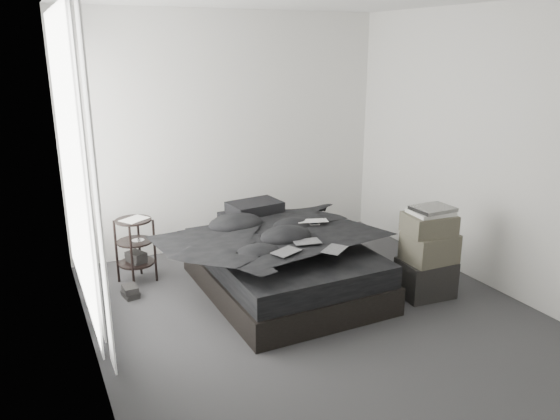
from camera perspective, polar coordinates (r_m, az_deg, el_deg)
name	(u,v)px	position (r m, az deg, el deg)	size (l,w,h in m)	color
floor	(321,319)	(4.74, 4.27, -11.28)	(3.60, 4.20, 0.01)	#353538
wall_back	(230,132)	(6.16, -5.29, 8.08)	(3.60, 0.01, 2.60)	white
wall_front	(559,261)	(2.76, 27.14, -4.80)	(3.60, 0.01, 2.60)	white
wall_left	(82,196)	(3.74, -19.99, 1.42)	(0.01, 4.20, 2.60)	white
wall_right	(494,151)	(5.40, 21.49, 5.77)	(0.01, 4.20, 2.60)	white
window_left	(70,162)	(4.61, -21.05, 4.71)	(0.02, 2.00, 2.30)	white
curtain_left	(78,170)	(4.62, -20.34, 3.93)	(0.06, 2.12, 2.48)	white
bed	(284,278)	(5.19, 0.37, -7.08)	(1.39, 1.84, 0.25)	black
mattress	(284,256)	(5.10, 0.38, -4.79)	(1.34, 1.79, 0.20)	black
duvet	(286,236)	(4.99, 0.61, -2.77)	(1.36, 1.57, 0.21)	black
pillow_lower	(249,219)	(5.64, -3.30, -0.94)	(0.55, 0.38, 0.13)	black
pillow_upper	(255,207)	(5.61, -2.66, 0.27)	(0.52, 0.36, 0.12)	black
laptop	(313,216)	(5.18, 3.52, -0.67)	(0.29, 0.19, 0.02)	silver
comic_a	(286,244)	(4.49, 0.67, -3.57)	(0.23, 0.15, 0.01)	black
comic_b	(307,234)	(4.71, 2.83, -2.49)	(0.23, 0.15, 0.01)	black
comic_c	(335,241)	(4.55, 5.76, -3.20)	(0.23, 0.15, 0.01)	black
side_stand	(136,251)	(5.48, -14.84, -4.19)	(0.34, 0.34, 0.63)	black
papers	(134,220)	(5.37, -14.96, -0.98)	(0.24, 0.18, 0.01)	white
floor_books	(130,291)	(5.26, -15.38, -8.17)	(0.12, 0.17, 0.12)	black
box_lower	(425,278)	(5.25, 14.95, -6.86)	(0.47, 0.36, 0.34)	black
box_mid	(430,247)	(5.13, 15.37, -3.77)	(0.44, 0.34, 0.26)	#524F41
box_upper	(429,224)	(5.06, 15.31, -1.40)	(0.41, 0.33, 0.18)	#524F41
art_book_white	(431,212)	(5.03, 15.49, -0.21)	(0.35, 0.28, 0.04)	silver
art_book_snake	(433,209)	(5.02, 15.69, 0.14)	(0.34, 0.27, 0.03)	silver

